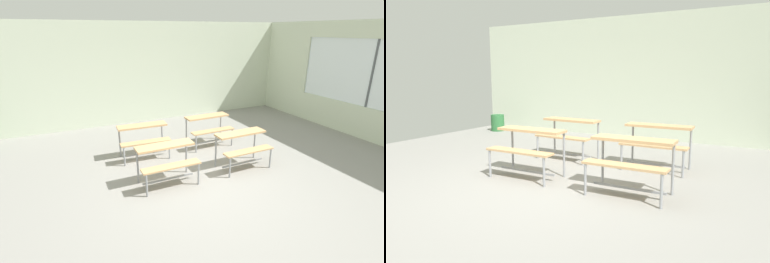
% 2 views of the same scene
% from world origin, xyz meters
% --- Properties ---
extents(ground, '(10.00, 9.00, 0.05)m').
position_xyz_m(ground, '(0.00, 0.00, -0.03)').
color(ground, gray).
extents(wall_back, '(10.00, 0.12, 3.00)m').
position_xyz_m(wall_back, '(0.00, 4.50, 1.50)').
color(wall_back, beige).
rests_on(wall_back, ground).
extents(desk_bench_r0c0, '(1.10, 0.60, 0.74)m').
position_xyz_m(desk_bench_r0c0, '(-0.57, 0.41, 0.56)').
color(desk_bench_r0c0, tan).
rests_on(desk_bench_r0c0, ground).
extents(desk_bench_r0c1, '(1.11, 0.61, 0.74)m').
position_xyz_m(desk_bench_r0c1, '(1.10, 0.39, 0.56)').
color(desk_bench_r0c1, tan).
rests_on(desk_bench_r0c1, ground).
extents(desk_bench_r1c0, '(1.13, 0.64, 0.74)m').
position_xyz_m(desk_bench_r1c0, '(-0.63, 1.75, 0.56)').
color(desk_bench_r1c0, tan).
rests_on(desk_bench_r1c0, ground).
extents(desk_bench_r1c1, '(1.11, 0.61, 0.74)m').
position_xyz_m(desk_bench_r1c1, '(1.04, 1.78, 0.56)').
color(desk_bench_r1c1, tan).
rests_on(desk_bench_r1c1, ground).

